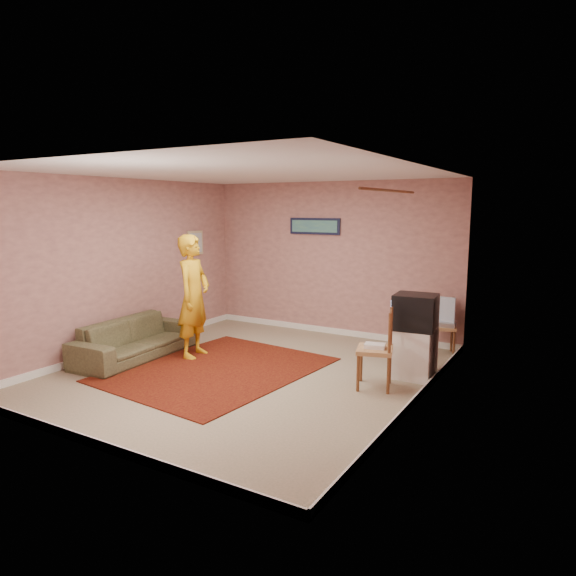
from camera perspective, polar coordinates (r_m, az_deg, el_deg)
The scene contains 26 objects.
ground at distance 6.92m, azimuth -4.46°, elevation -9.34°, with size 5.00×5.00×0.00m, color tan.
wall_back at distance 8.78m, azimuth 4.79°, elevation 3.24°, with size 4.50×0.02×2.60m, color tan.
wall_front at distance 4.83m, azimuth -21.84°, elevation -2.10°, with size 4.50×0.02×2.60m, color tan.
wall_left at distance 8.13m, azimuth -17.74°, elevation 2.38°, with size 0.02×5.00×2.60m, color tan.
wall_right at distance 5.66m, azimuth 14.42°, elevation -0.18°, with size 0.02×5.00×2.60m, color tan.
ceiling at distance 6.59m, azimuth -4.74°, elevation 12.66°, with size 4.50×5.00×0.02m, color white.
baseboard_back at distance 8.99m, azimuth 4.65°, elevation -4.72°, with size 4.50×0.02×0.10m, color white.
baseboard_front at distance 5.21m, azimuth -20.92°, elevation -15.71°, with size 4.50×0.02×0.10m, color white.
baseboard_left at distance 8.35m, azimuth -17.28°, elevation -6.18°, with size 0.02×5.00×0.10m, color white.
baseboard_right at distance 5.99m, azimuth 13.85°, elevation -12.06°, with size 0.02×5.00×0.10m, color white.
window at distance 4.79m, azimuth 11.43°, elevation 0.12°, with size 0.01×1.10×1.50m, color black.
curtain_sheer at distance 4.69m, azimuth 10.60°, elevation -2.53°, with size 0.01×0.75×2.10m, color white.
curtain_floral at distance 5.35m, azimuth 13.00°, elevation -1.19°, with size 0.01×0.35×2.10m, color silver.
curtain_rod at distance 4.76m, azimuth 11.25°, elevation 10.57°, with size 0.02×0.02×1.40m, color brown.
picture_back at distance 8.85m, azimuth 2.97°, elevation 6.87°, with size 0.95×0.04×0.28m.
picture_left at distance 9.22m, azimuth -10.26°, elevation 4.96°, with size 0.04×0.38×0.42m.
area_rug at distance 7.07m, azimuth -7.82°, elevation -8.94°, with size 2.23×2.78×0.01m, color #310507.
tv_cabinet at distance 6.82m, azimuth 13.81°, elevation -7.07°, with size 0.50×0.45×0.64m, color white.
crt_tv at distance 6.69m, azimuth 13.94°, elevation -2.59°, with size 0.56×0.51×0.45m.
chair_a at distance 7.97m, azimuth 16.77°, elevation -3.43°, with size 0.48×0.47×0.46m.
dvd_player at distance 7.98m, azimuth 16.75°, elevation -3.78°, with size 0.39×0.28×0.07m, color #B1B1B6.
blue_throw at distance 7.94m, azimuth 16.82°, elevation -2.26°, with size 0.35×0.04×0.37m, color #80A6D2.
chair_b at distance 6.29m, azimuth 9.65°, elevation -5.72°, with size 0.53×0.54×0.53m.
game_console at distance 6.30m, azimuth 9.63°, elevation -6.35°, with size 0.24×0.18×0.05m, color white.
sofa at distance 7.80m, azimuth -16.58°, elevation -5.44°, with size 1.93×0.75×0.56m, color brown.
person at distance 7.55m, azimuth -10.45°, elevation -0.93°, with size 0.65×0.43×1.79m, color gold.
Camera 1 is at (3.77, -5.39, 2.17)m, focal length 32.00 mm.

